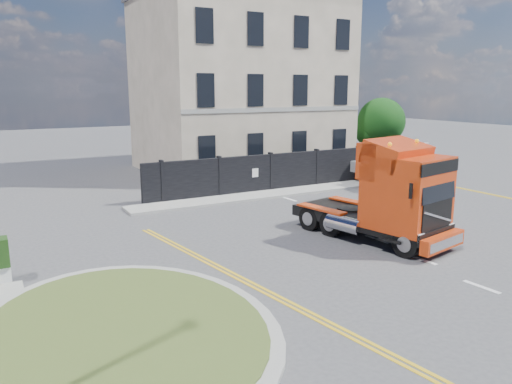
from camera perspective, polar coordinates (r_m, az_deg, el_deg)
ground at (r=17.35m, az=5.53°, el=-6.47°), size 120.00×120.00×0.00m
traffic_island at (r=12.03m, az=-14.88°, el=-14.96°), size 6.80×6.80×0.17m
hoarding_fence at (r=27.96m, az=6.15°, el=2.62°), size 18.80×0.25×2.00m
georgian_building at (r=33.75m, az=-1.99°, el=12.38°), size 12.30×10.30×12.80m
tree at (r=35.05m, az=13.84°, el=7.56°), size 3.20×3.20×4.80m
pavement_far at (r=27.09m, az=6.25°, el=0.31°), size 20.00×1.60×0.12m
truck at (r=18.16m, az=15.27°, el=-0.74°), size 3.38×6.32×3.59m
flatbed_pickup at (r=28.83m, az=14.84°, el=3.02°), size 2.44×5.44×2.27m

